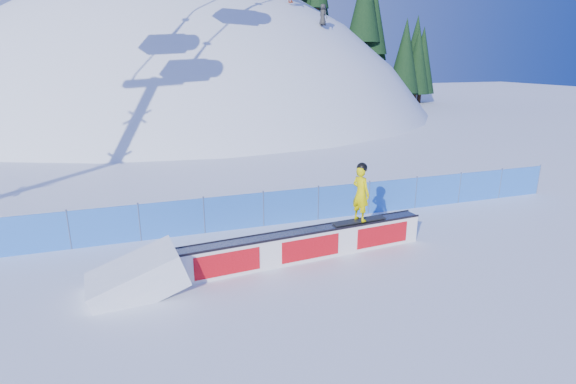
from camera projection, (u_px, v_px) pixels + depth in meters
name	position (u px, v px, depth m)	size (l,w,h in m)	color
ground	(348.00, 281.00, 11.57)	(160.00, 160.00, 0.00)	white
snow_hill	(191.00, 258.00, 54.84)	(64.00, 64.00, 64.00)	white
treeline	(367.00, 18.00, 53.51)	(20.21, 12.91, 19.69)	#311F13
safety_fence	(291.00, 206.00, 15.48)	(22.05, 0.05, 1.30)	blue
rail_box	(307.00, 245.00, 12.73)	(7.41, 1.17, 0.89)	white
snow_ramp	(139.00, 291.00, 11.06)	(2.22, 1.48, 0.83)	white
snowboarder	(361.00, 193.00, 13.01)	(1.72, 0.70, 1.77)	black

